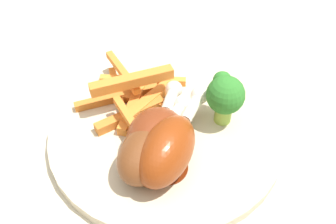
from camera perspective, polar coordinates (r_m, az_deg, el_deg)
The scene contains 7 objects.
dining_table at distance 0.52m, azimuth -4.04°, elevation -8.45°, with size 1.30×0.82×0.73m.
dinner_plate at distance 0.43m, azimuth -0.00°, elevation -2.46°, with size 0.25×0.25×0.01m, color beige.
broccoli_floret_front at distance 0.41m, azimuth 8.23°, elevation 2.50°, with size 0.04×0.04×0.06m.
carrot_fries_pile at distance 0.44m, azimuth -5.09°, elevation 2.33°, with size 0.12×0.12×0.04m.
chicken_drumstick_near at distance 0.37m, azimuth -2.59°, elevation -5.51°, with size 0.06×0.12×0.04m.
chicken_drumstick_far at distance 0.39m, azimuth -1.54°, elevation -3.16°, with size 0.08×0.12×0.04m.
chicken_drumstick_extra at distance 0.37m, azimuth 0.09°, elevation -5.15°, with size 0.06×0.14×0.05m.
Camera 1 is at (0.19, -0.24, 1.05)m, focal length 42.29 mm.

